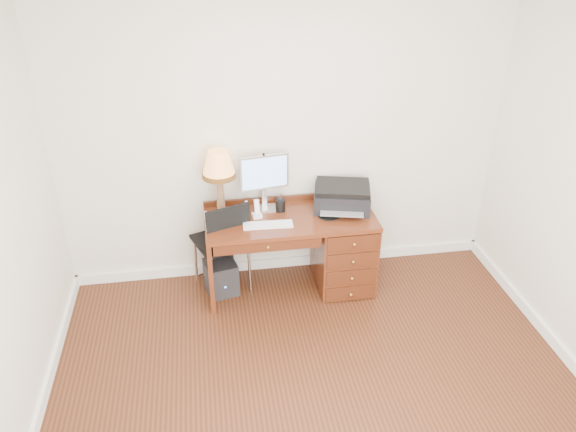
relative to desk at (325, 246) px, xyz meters
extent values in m
plane|color=#36190C|center=(-0.32, -1.40, -0.41)|extent=(4.00, 4.00, 0.00)
plane|color=silver|center=(-0.32, 0.35, 0.94)|extent=(4.00, 0.00, 4.00)
plane|color=white|center=(-0.32, -1.40, 2.29)|extent=(4.00, 4.00, 0.00)
cube|color=white|center=(-0.32, 0.33, -0.36)|extent=(4.00, 0.03, 0.10)
cube|color=white|center=(-2.31, -1.40, -0.36)|extent=(0.03, 3.50, 0.10)
cube|color=white|center=(1.66, -1.40, -0.36)|extent=(0.03, 3.50, 0.10)
cube|color=#5E2713|center=(-0.32, -0.01, 0.32)|extent=(1.50, 0.65, 0.04)
cube|color=#5E2713|center=(0.18, -0.01, -0.06)|extent=(0.50, 0.61, 0.71)
cube|color=#5E2713|center=(-1.05, -0.01, -0.06)|extent=(0.04, 0.61, 0.71)
cube|color=#4A1F0E|center=(-0.56, 0.29, 0.05)|extent=(0.96, 0.03, 0.39)
cube|color=#4A1F0E|center=(-0.56, -0.31, 0.25)|extent=(0.91, 0.03, 0.09)
sphere|color=#BF8C3F|center=(0.18, -0.34, -0.06)|extent=(0.03, 0.03, 0.03)
cube|color=silver|center=(-0.52, 0.18, 0.34)|extent=(0.21, 0.17, 0.01)
cube|color=silver|center=(-0.52, 0.23, 0.43)|extent=(0.05, 0.03, 0.16)
cube|color=silver|center=(-0.52, 0.21, 0.69)|extent=(0.44, 0.10, 0.32)
cube|color=#4C8CF2|center=(-0.52, 0.19, 0.69)|extent=(0.40, 0.07, 0.28)
cube|color=white|center=(-0.54, -0.13, 0.35)|extent=(0.43, 0.14, 0.02)
cylinder|color=black|center=(0.02, -0.03, 0.34)|extent=(0.20, 0.20, 0.01)
ellipsoid|color=white|center=(0.02, -0.03, 0.36)|extent=(0.09, 0.06, 0.04)
cube|color=black|center=(0.17, 0.10, 0.43)|extent=(0.57, 0.49, 0.18)
cube|color=black|center=(0.17, 0.10, 0.54)|extent=(0.55, 0.47, 0.04)
cylinder|color=black|center=(-0.92, 0.16, 0.35)|extent=(0.12, 0.12, 0.02)
cone|color=olive|center=(-0.92, 0.16, 0.54)|extent=(0.08, 0.08, 0.36)
cone|color=#FFA450|center=(-0.92, 0.16, 0.83)|extent=(0.29, 0.29, 0.22)
cylinder|color=#593814|center=(-0.92, 0.16, 0.72)|extent=(0.29, 0.29, 0.04)
cube|color=white|center=(-0.61, 0.03, 0.35)|extent=(0.09, 0.09, 0.04)
cube|color=white|center=(-0.61, 0.03, 0.44)|extent=(0.05, 0.06, 0.14)
cylinder|color=black|center=(-0.39, 0.12, 0.39)|extent=(0.09, 0.09, 0.11)
cube|color=black|center=(-0.94, 0.10, 0.09)|extent=(0.57, 0.57, 0.03)
cube|color=black|center=(-0.94, -0.11, 0.40)|extent=(0.38, 0.16, 0.27)
cylinder|color=silver|center=(-1.13, 0.28, -0.16)|extent=(0.02, 0.02, 0.50)
cylinder|color=silver|center=(-0.75, 0.28, -0.16)|extent=(0.02, 0.02, 0.50)
cylinder|color=silver|center=(-1.13, -0.09, -0.16)|extent=(0.02, 0.02, 0.50)
cylinder|color=silver|center=(-0.75, -0.09, -0.16)|extent=(0.02, 0.02, 0.50)
cylinder|color=silver|center=(-1.13, -0.11, 0.31)|extent=(0.02, 0.02, 0.44)
cylinder|color=silver|center=(-0.75, -0.11, 0.31)|extent=(0.02, 0.02, 0.44)
cube|color=black|center=(-0.96, 0.02, -0.25)|extent=(0.32, 0.32, 0.32)
camera|label=1|loc=(-1.02, -4.25, 2.76)|focal=35.00mm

